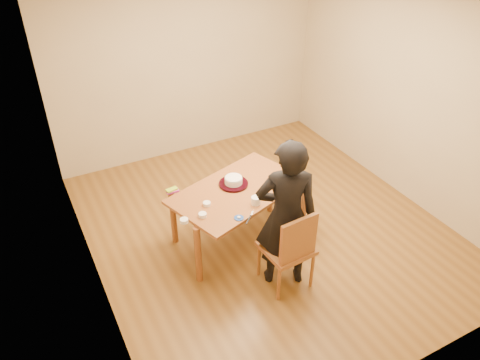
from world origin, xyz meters
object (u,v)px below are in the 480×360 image
dining_table (238,191)px  cake_plate (234,184)px  dining_chair (286,248)px  person (286,215)px  cake (233,181)px

dining_table → cake_plate: size_ratio=4.44×
dining_chair → person: (0.00, 0.04, 0.39)m
cake_plate → dining_chair: bearing=-80.3°
cake_plate → person: (0.15, -0.83, 0.08)m
cake_plate → cake: size_ratio=1.65×
dining_chair → cake: 0.96m
dining_chair → cake: size_ratio=2.38×
cake → cake_plate: bearing=0.0°
dining_table → cake: 0.13m
dining_table → cake_plate: bearing=72.3°
dining_table → dining_chair: size_ratio=3.08×
dining_table → cake: (-0.00, 0.10, 0.07)m
cake → dining_chair: bearing=-80.3°
dining_table → person: size_ratio=0.86×
dining_table → person: bearing=-96.3°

